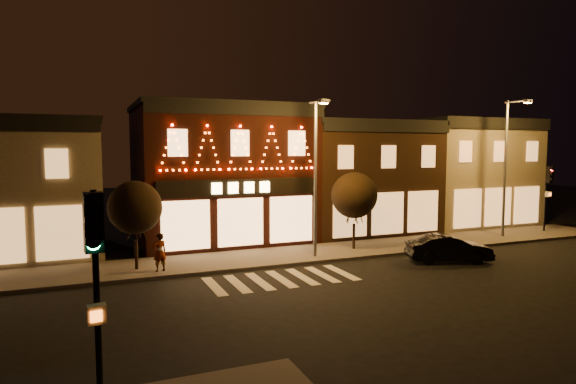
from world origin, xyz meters
TOP-DOWN VIEW (x-y plane):
  - ground at (0.00, 0.00)m, footprint 120.00×120.00m
  - sidewalk_far at (2.00, 8.00)m, footprint 44.00×4.00m
  - building_pulp at (0.00, 13.98)m, footprint 10.20×8.34m
  - building_right_a at (9.50, 13.99)m, footprint 9.20×8.28m
  - building_right_b at (18.50, 13.99)m, footprint 9.20×8.28m
  - traffic_signal_near at (-7.74, -6.08)m, footprint 0.36×0.50m
  - traffic_signal_far at (20.80, 7.96)m, footprint 0.34×0.49m
  - streetlamp_mid at (3.06, 6.81)m, footprint 0.69×1.82m
  - streetlamp_right at (16.66, 7.48)m, footprint 0.57×1.96m
  - tree_left at (-5.73, 7.67)m, footprint 2.45×2.45m
  - tree_right at (5.91, 7.90)m, footprint 2.55×2.55m
  - dark_sedan at (9.03, 3.81)m, footprint 4.41×2.78m
  - pedestrian at (-4.79, 6.87)m, footprint 0.73×0.58m

SIDE VIEW (x-z plane):
  - ground at x=0.00m, z-range 0.00..0.00m
  - sidewalk_far at x=2.00m, z-range 0.00..0.15m
  - dark_sedan at x=9.03m, z-range 0.00..1.37m
  - pedestrian at x=-4.79m, z-range 0.15..1.90m
  - tree_left at x=-5.73m, z-range 0.97..5.06m
  - tree_right at x=5.91m, z-range 1.00..5.26m
  - traffic_signal_far at x=20.80m, z-range 1.09..5.48m
  - traffic_signal_near at x=-7.74m, z-range 1.14..5.94m
  - building_right_a at x=9.50m, z-range 0.01..7.51m
  - building_right_b at x=18.50m, z-range 0.01..7.81m
  - building_pulp at x=0.00m, z-range 0.01..8.31m
  - streetlamp_mid at x=3.06m, z-range 0.84..8.79m
  - streetlamp_right at x=16.66m, z-range 0.89..9.40m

